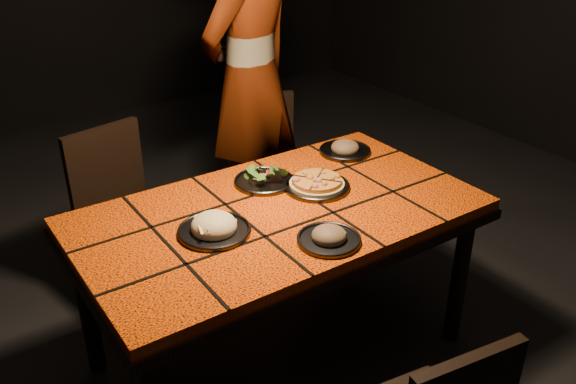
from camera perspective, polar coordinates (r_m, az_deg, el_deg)
room_shell at (r=2.18m, az=-1.03°, el=15.93°), size 6.04×7.04×3.08m
dining_table at (r=2.48m, az=-0.87°, el=-3.16°), size 1.62×0.92×0.75m
chair_far_left at (r=3.09m, az=-15.39°, el=-1.14°), size 0.47×0.47×0.88m
chair_far_right at (r=3.55m, az=-2.18°, el=3.28°), size 0.49×0.49×0.84m
diner at (r=3.36m, az=-3.48°, el=10.43°), size 0.81×0.68×1.91m
plate_pizza at (r=2.60m, az=2.72°, el=0.72°), size 0.33×0.33×0.04m
plate_pasta at (r=2.29m, az=-6.93°, el=-3.30°), size 0.28×0.28×0.09m
plate_salad at (r=2.64m, az=-2.24°, el=1.34°), size 0.26×0.26×0.07m
plate_mushroom_a at (r=2.22m, az=3.86°, el=-4.20°), size 0.24×0.24×0.08m
plate_mushroom_b at (r=2.94m, az=5.36°, el=4.09°), size 0.25×0.25×0.08m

